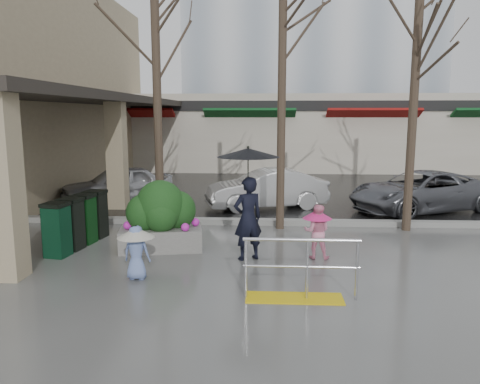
# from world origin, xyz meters

# --- Properties ---
(ground) EXTENTS (120.00, 120.00, 0.00)m
(ground) POSITION_xyz_m (0.00, 0.00, 0.00)
(ground) COLOR #51514F
(ground) RESTS_ON ground
(street_asphalt) EXTENTS (120.00, 36.00, 0.01)m
(street_asphalt) POSITION_xyz_m (0.00, 22.00, 0.01)
(street_asphalt) COLOR black
(street_asphalt) RESTS_ON ground
(curb) EXTENTS (120.00, 0.30, 0.15)m
(curb) POSITION_xyz_m (0.00, 4.00, 0.07)
(curb) COLOR gray
(curb) RESTS_ON ground
(canopy_slab) EXTENTS (2.80, 18.00, 0.25)m
(canopy_slab) POSITION_xyz_m (-4.80, 8.00, 3.62)
(canopy_slab) COLOR #2D2823
(canopy_slab) RESTS_ON pillar_front
(pillar_front) EXTENTS (0.55, 0.55, 3.50)m
(pillar_front) POSITION_xyz_m (-3.90, -0.50, 1.75)
(pillar_front) COLOR tan
(pillar_front) RESTS_ON ground
(pillar_back) EXTENTS (0.55, 0.55, 3.50)m
(pillar_back) POSITION_xyz_m (-3.90, 6.00, 1.75)
(pillar_back) COLOR tan
(pillar_back) RESTS_ON ground
(storefront_row) EXTENTS (34.00, 6.74, 4.00)m
(storefront_row) POSITION_xyz_m (2.00, 17.97, 2.01)
(storefront_row) COLOR beige
(storefront_row) RESTS_ON ground
(handrail) EXTENTS (1.90, 0.50, 1.03)m
(handrail) POSITION_xyz_m (1.36, -1.20, 0.38)
(handrail) COLOR yellow
(handrail) RESTS_ON ground
(tree_west) EXTENTS (3.20, 3.20, 6.80)m
(tree_west) POSITION_xyz_m (-2.00, 3.60, 5.08)
(tree_west) COLOR #382B21
(tree_west) RESTS_ON ground
(tree_midwest) EXTENTS (3.20, 3.20, 7.00)m
(tree_midwest) POSITION_xyz_m (1.20, 3.60, 5.23)
(tree_midwest) COLOR #382B21
(tree_midwest) RESTS_ON ground
(tree_mideast) EXTENTS (3.20, 3.20, 6.50)m
(tree_mideast) POSITION_xyz_m (4.50, 3.60, 4.86)
(tree_mideast) COLOR #382B21
(tree_mideast) RESTS_ON ground
(woman) EXTENTS (1.28, 1.28, 2.37)m
(woman) POSITION_xyz_m (0.45, 0.88, 1.41)
(woman) COLOR black
(woman) RESTS_ON ground
(child_pink) EXTENTS (0.62, 0.61, 1.15)m
(child_pink) POSITION_xyz_m (1.89, 1.04, 0.65)
(child_pink) COLOR #FE9BBD
(child_pink) RESTS_ON ground
(child_blue) EXTENTS (0.68, 0.68, 1.01)m
(child_blue) POSITION_xyz_m (-1.54, -0.42, 0.63)
(child_blue) COLOR #728CCC
(child_blue) RESTS_ON ground
(planter) EXTENTS (1.92, 1.19, 1.57)m
(planter) POSITION_xyz_m (-1.50, 1.51, 0.75)
(planter) COLOR slate
(planter) RESTS_ON ground
(news_boxes) EXTENTS (0.79, 2.13, 1.16)m
(news_boxes) POSITION_xyz_m (-3.47, 1.65, 0.58)
(news_boxes) COLOR #0D3B23
(news_boxes) RESTS_ON ground
(car_a) EXTENTS (3.95, 3.13, 1.26)m
(car_a) POSITION_xyz_m (-4.22, 6.94, 0.63)
(car_a) COLOR #A8A9AD
(car_a) RESTS_ON ground
(car_b) EXTENTS (4.05, 2.36, 1.26)m
(car_b) POSITION_xyz_m (0.84, 6.26, 0.63)
(car_b) COLOR silver
(car_b) RESTS_ON ground
(car_c) EXTENTS (4.99, 3.74, 1.26)m
(car_c) POSITION_xyz_m (5.61, 6.06, 0.63)
(car_c) COLOR slate
(car_c) RESTS_ON ground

